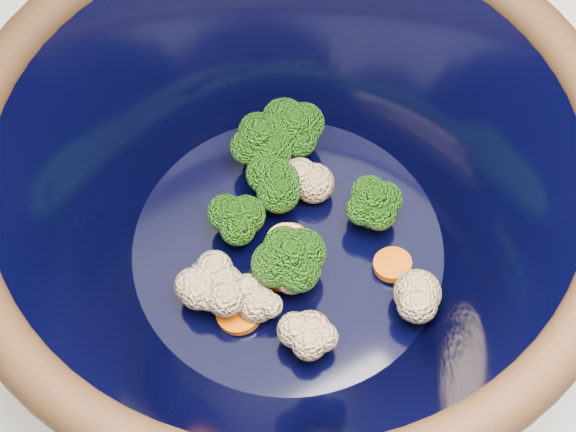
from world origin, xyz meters
The scene contains 3 objects.
counter centered at (0.00, 0.00, 0.45)m, with size 1.20×1.20×0.90m, color silver.
mixing_bowl centered at (-0.08, 0.00, 1.00)m, with size 0.50×0.50×0.18m.
vegetable_pile centered at (-0.08, 0.01, 0.96)m, with size 0.16×0.19×0.06m.
Camera 1 is at (-0.22, -0.23, 1.45)m, focal length 50.00 mm.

